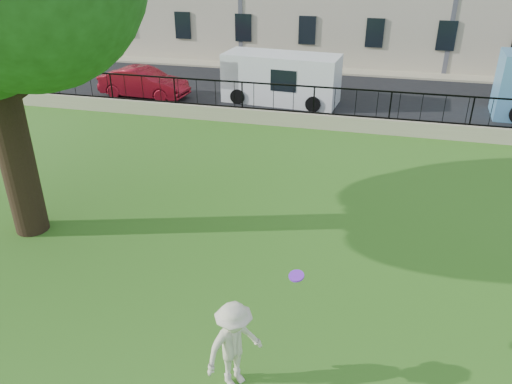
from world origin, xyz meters
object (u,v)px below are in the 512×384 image
(frisbee, at_px, (296,276))
(red_sedan, at_px, (144,83))
(man, at_px, (234,346))
(white_van, at_px, (281,78))

(frisbee, distance_m, red_sedan, 18.15)
(man, xyz_separation_m, white_van, (-2.59, 16.87, 0.27))
(man, xyz_separation_m, frisbee, (0.86, 0.91, 0.94))
(frisbee, xyz_separation_m, white_van, (-3.45, 15.96, -0.67))
(frisbee, bearing_deg, red_sedan, 123.78)
(man, relative_size, white_van, 0.32)
(man, distance_m, white_van, 17.07)
(white_van, bearing_deg, man, -75.94)
(man, height_order, red_sedan, man)
(man, bearing_deg, white_van, 48.05)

